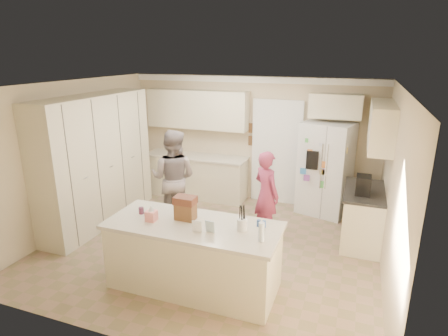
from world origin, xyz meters
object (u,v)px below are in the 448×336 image
(tissue_box, at_px, (151,216))
(island_base, at_px, (194,257))
(refrigerator, at_px, (325,169))
(teen_boy, at_px, (173,178))
(dollhouse_body, at_px, (185,211))
(coffee_maker, at_px, (363,185))
(utensil_crock, at_px, (242,225))
(teen_girl, at_px, (266,194))

(tissue_box, bearing_deg, island_base, 10.30)
(refrigerator, distance_m, island_base, 3.45)
(refrigerator, height_order, teen_boy, refrigerator)
(dollhouse_body, xyz_separation_m, teen_boy, (-1.01, 1.58, -0.15))
(tissue_box, relative_size, dollhouse_body, 0.54)
(coffee_maker, bearing_deg, dollhouse_body, -140.71)
(tissue_box, bearing_deg, utensil_crock, 7.13)
(island_base, relative_size, tissue_box, 15.71)
(utensil_crock, xyz_separation_m, tissue_box, (-1.20, -0.15, -0.00))
(refrigerator, xyz_separation_m, utensil_crock, (-0.72, -3.08, 0.10))
(dollhouse_body, bearing_deg, utensil_crock, -3.58)
(utensil_crock, height_order, dollhouse_body, dollhouse_body)
(tissue_box, bearing_deg, coffee_maker, 37.57)
(coffee_maker, distance_m, utensil_crock, 2.32)
(island_base, relative_size, dollhouse_body, 8.46)
(tissue_box, height_order, teen_boy, teen_boy)
(teen_boy, bearing_deg, coffee_maker, 177.45)
(island_base, distance_m, utensil_crock, 0.86)
(island_base, relative_size, teen_boy, 1.25)
(utensil_crock, bearing_deg, island_base, -175.60)
(teen_girl, bearing_deg, island_base, 109.67)
(teen_girl, bearing_deg, teen_boy, 40.60)
(utensil_crock, relative_size, teen_boy, 0.08)
(dollhouse_body, relative_size, teen_boy, 0.15)
(refrigerator, relative_size, teen_boy, 1.02)
(coffee_maker, xyz_separation_m, utensil_crock, (-1.40, -1.85, -0.07))
(coffee_maker, height_order, teen_boy, teen_boy)
(tissue_box, distance_m, dollhouse_body, 0.45)
(island_base, bearing_deg, refrigerator, 66.39)
(refrigerator, relative_size, coffee_maker, 6.00)
(utensil_crock, relative_size, dollhouse_body, 0.58)
(utensil_crock, xyz_separation_m, teen_girl, (-0.12, 1.76, -0.25))
(refrigerator, height_order, teen_girl, refrigerator)
(refrigerator, xyz_separation_m, teen_boy, (-2.53, -1.46, -0.02))
(refrigerator, xyz_separation_m, tissue_box, (-1.92, -3.23, 0.10))
(refrigerator, height_order, coffee_maker, refrigerator)
(island_base, distance_m, dollhouse_body, 0.62)
(tissue_box, xyz_separation_m, teen_girl, (1.08, 1.91, -0.24))
(utensil_crock, distance_m, tissue_box, 1.21)
(dollhouse_body, bearing_deg, teen_girl, 68.23)
(teen_girl, bearing_deg, refrigerator, -86.24)
(refrigerator, relative_size, teen_girl, 1.20)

